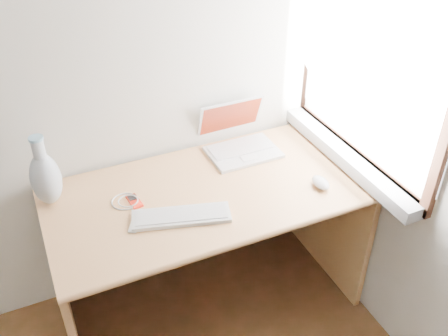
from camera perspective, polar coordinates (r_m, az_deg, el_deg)
name	(u,v)px	position (r m, az deg, el deg)	size (l,w,h in m)	color
window	(366,55)	(2.18, 15.95, 12.29)	(0.11, 0.99, 1.10)	white
desk	(202,216)	(2.38, -2.55, -5.46)	(1.40, 0.70, 0.74)	tan
laptop	(240,140)	(2.43, 1.78, 3.21)	(0.34, 0.28, 0.23)	white
external_keyboard	(181,216)	(2.04, -4.90, -5.49)	(0.42, 0.23, 0.02)	white
mouse	(321,183)	(2.24, 10.99, -1.66)	(0.06, 0.11, 0.04)	white
ipod	(134,201)	(2.15, -10.20, -3.75)	(0.06, 0.10, 0.01)	#A6180B
cable_coil	(125,201)	(2.16, -11.22, -3.75)	(0.12, 0.12, 0.01)	white
remote	(134,225)	(2.03, -10.21, -6.44)	(0.03, 0.09, 0.01)	white
vase	(45,177)	(2.17, -19.73, -0.99)	(0.13, 0.13, 0.32)	silver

